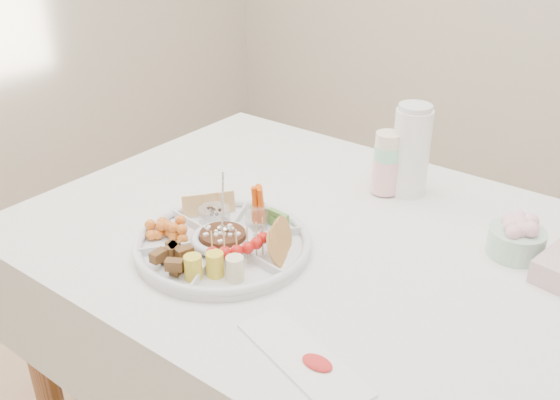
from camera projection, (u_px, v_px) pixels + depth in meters
The scene contains 13 objects.
dining_table at pixel (341, 372), 1.57m from camera, with size 1.52×1.02×0.76m, color white.
party_tray at pixel (223, 242), 1.36m from camera, with size 0.38×0.38×0.04m, color silver.
bean_dip at pixel (223, 239), 1.35m from camera, with size 0.10×0.10×0.04m, color black.
tortillas at pixel (281, 241), 1.32m from camera, with size 0.10×0.10×0.06m, color #C1892F, non-canonical shape.
carrot_cucumber at pixel (266, 205), 1.42m from camera, with size 0.10×0.10×0.09m, color #EE560C, non-canonical shape.
pita_raisins at pixel (212, 206), 1.46m from camera, with size 0.10×0.10×0.05m, color tan, non-canonical shape.
cherries at pixel (167, 229), 1.38m from camera, with size 0.11×0.11×0.04m, color orange, non-canonical shape.
granola_chunks at pixel (174, 260), 1.27m from camera, with size 0.09×0.09×0.04m, color #53301E, non-canonical shape.
banana_tomato at pixel (234, 259), 1.23m from camera, with size 0.12×0.12×0.10m, color #DEDD89, non-canonical shape.
cup_stack at pixel (387, 158), 1.57m from camera, with size 0.07×0.07×0.20m, color silver.
thermos at pixel (411, 149), 1.56m from camera, with size 0.09×0.09×0.24m, color white.
flower_bowl at pixel (517, 236), 1.33m from camera, with size 0.12×0.12×0.09m, color #8BCBA2.
placemat at pixel (303, 358), 1.06m from camera, with size 0.27×0.09×0.01m, color white.
Camera 1 is at (0.60, -1.04, 1.49)m, focal length 40.00 mm.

